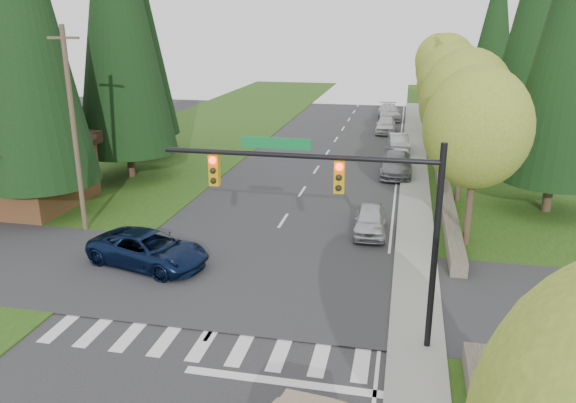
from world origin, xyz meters
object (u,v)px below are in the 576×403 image
(parked_car_a, at_px, (370,220))
(parked_car_d, at_px, (386,125))
(parked_car_c, at_px, (399,143))
(suv_navy, at_px, (149,249))
(parked_car_e, at_px, (389,112))
(parked_car_b, at_px, (396,164))

(parked_car_a, relative_size, parked_car_d, 0.88)
(parked_car_a, bearing_deg, parked_car_d, 89.22)
(parked_car_c, relative_size, parked_car_d, 0.95)
(suv_navy, height_order, parked_car_e, parked_car_e)
(parked_car_e, bearing_deg, suv_navy, -108.14)
(parked_car_b, xyz_separation_m, parked_car_c, (0.00, 7.36, -0.05))
(parked_car_b, distance_m, parked_car_d, 15.41)
(suv_navy, height_order, parked_car_d, parked_car_d)
(parked_car_c, relative_size, parked_car_e, 0.79)
(parked_car_a, xyz_separation_m, parked_car_d, (-0.45, 26.99, 0.10))
(parked_car_b, distance_m, parked_car_e, 23.24)
(parked_car_d, bearing_deg, parked_car_c, -80.39)
(suv_navy, xyz_separation_m, parked_car_c, (10.04, 24.97, -0.05))
(suv_navy, height_order, parked_car_a, suv_navy)
(parked_car_c, bearing_deg, parked_car_b, -96.13)
(parked_car_a, relative_size, parked_car_b, 0.76)
(suv_navy, xyz_separation_m, parked_car_b, (10.04, 17.60, 0.00))
(parked_car_a, height_order, parked_car_d, parked_car_d)
(parked_car_c, bearing_deg, parked_car_a, -98.99)
(suv_navy, relative_size, parked_car_c, 1.26)
(parked_car_c, xyz_separation_m, parked_car_e, (-1.40, 15.84, 0.08))
(suv_navy, relative_size, parked_car_a, 1.38)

